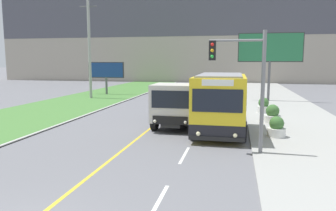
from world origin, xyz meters
name	(u,v)px	position (x,y,z in m)	size (l,w,h in m)	color
apartment_block_background	(211,18)	(0.00, 56.13, 11.46)	(80.00, 8.04, 22.93)	#A89E8E
city_bus	(220,104)	(3.96, 12.07, 1.60)	(2.69, 5.54, 3.17)	yellow
dump_truck	(177,105)	(1.43, 13.38, 1.30)	(2.45, 6.45, 2.58)	black
car_distant	(207,90)	(1.66, 30.72, 0.69)	(1.80, 4.30, 1.45)	silver
utility_pole_far	(89,46)	(-9.89, 26.07, 5.27)	(1.80, 0.28, 10.44)	#9E9E99
traffic_light_mast	(245,76)	(5.12, 8.57, 3.26)	(2.28, 0.32, 5.08)	slate
billboard_large	(270,49)	(7.78, 27.11, 4.88)	(5.91, 0.24, 6.42)	#59595B
billboard_small	(106,71)	(-9.76, 29.96, 2.67)	(4.21, 0.24, 3.68)	#59595B
planter_round_near	(276,128)	(6.80, 11.66, 0.53)	(0.89, 0.89, 1.04)	silver
planter_round_second	(272,115)	(7.00, 15.58, 0.57)	(1.01, 1.01, 1.12)	silver
planter_round_third	(264,106)	(6.77, 19.49, 0.56)	(0.94, 0.94, 1.10)	silver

